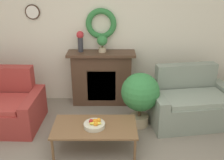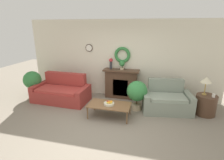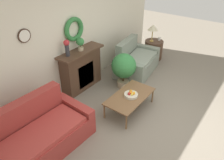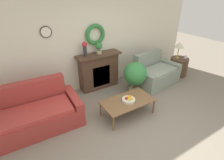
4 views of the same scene
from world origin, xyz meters
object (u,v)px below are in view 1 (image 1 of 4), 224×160
object	(u,v)px
fireplace	(101,78)
potted_plant_floor_by_loveseat	(139,94)
coffee_table	(94,128)
fruit_bowl	(94,124)
loveseat_right	(189,103)
potted_plant_on_mantel	(101,42)
vase_on_mantel_left	(79,40)

from	to	relation	value
fireplace	potted_plant_floor_by_loveseat	xyz separation A→B (m)	(0.65, -0.83, 0.05)
coffee_table	fruit_bowl	xyz separation A→B (m)	(0.00, -0.03, 0.07)
fireplace	fruit_bowl	size ratio (longest dim) A/B	4.18
fireplace	loveseat_right	distance (m)	1.68
loveseat_right	coffee_table	bearing A→B (deg)	-161.48
fireplace	coffee_table	xyz separation A→B (m)	(-0.05, -1.47, -0.17)
loveseat_right	fruit_bowl	world-z (taller)	loveseat_right
loveseat_right	potted_plant_on_mantel	distance (m)	1.87
fireplace	fruit_bowl	bearing A→B (deg)	-91.75
fruit_bowl	potted_plant_on_mantel	size ratio (longest dim) A/B	0.96
loveseat_right	potted_plant_floor_by_loveseat	xyz separation A→B (m)	(-0.88, -0.17, 0.26)
vase_on_mantel_left	potted_plant_floor_by_loveseat	size ratio (longest dim) A/B	0.41
vase_on_mantel_left	potted_plant_on_mantel	distance (m)	0.40
coffee_table	potted_plant_floor_by_loveseat	world-z (taller)	potted_plant_floor_by_loveseat
vase_on_mantel_left	potted_plant_on_mantel	world-z (taller)	vase_on_mantel_left
fireplace	vase_on_mantel_left	bearing A→B (deg)	179.14
loveseat_right	coffee_table	size ratio (longest dim) A/B	1.30
loveseat_right	potted_plant_on_mantel	world-z (taller)	potted_plant_on_mantel
fireplace	coffee_table	world-z (taller)	fireplace
potted_plant_on_mantel	coffee_table	bearing A→B (deg)	-92.66
vase_on_mantel_left	coffee_table	bearing A→B (deg)	-77.52
fireplace	potted_plant_floor_by_loveseat	bearing A→B (deg)	-51.86
fireplace	loveseat_right	xyz separation A→B (m)	(1.53, -0.66, -0.21)
fireplace	potted_plant_on_mantel	xyz separation A→B (m)	(0.02, -0.01, 0.69)
fruit_bowl	potted_plant_floor_by_loveseat	bearing A→B (deg)	43.81
fruit_bowl	potted_plant_floor_by_loveseat	xyz separation A→B (m)	(0.70, 0.67, 0.15)
fireplace	vase_on_mantel_left	xyz separation A→B (m)	(-0.37, 0.01, 0.73)
loveseat_right	vase_on_mantel_left	world-z (taller)	vase_on_mantel_left
loveseat_right	coffee_table	distance (m)	1.77
fireplace	coffee_table	distance (m)	1.48
potted_plant_on_mantel	potted_plant_floor_by_loveseat	world-z (taller)	potted_plant_on_mantel
fruit_bowl	vase_on_mantel_left	xyz separation A→B (m)	(-0.33, 1.50, 0.83)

